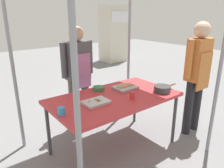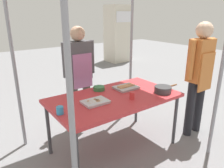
{
  "view_description": "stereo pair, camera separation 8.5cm",
  "coord_description": "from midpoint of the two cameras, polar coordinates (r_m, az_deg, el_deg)",
  "views": [
    {
      "loc": [
        -1.56,
        -1.97,
        1.75
      ],
      "look_at": [
        0.0,
        0.05,
        0.9
      ],
      "focal_mm": 34.63,
      "sensor_mm": 36.0,
      "label": 1
    },
    {
      "loc": [
        -1.49,
        -2.02,
        1.75
      ],
      "look_at": [
        0.0,
        0.05,
        0.9
      ],
      "focal_mm": 34.63,
      "sensor_mm": 36.0,
      "label": 2
    }
  ],
  "objects": [
    {
      "name": "customer_nearby",
      "position": [
        3.28,
        22.78,
        3.26
      ],
      "size": [
        0.52,
        0.23,
        1.64
      ],
      "color": "black",
      "rests_on": "ground"
    },
    {
      "name": "drink_cup_by_wok",
      "position": [
        2.29,
        -12.54,
        -6.8
      ],
      "size": [
        0.07,
        0.07,
        0.08
      ],
      "primitive_type": "cylinder",
      "color": "#338CBF",
      "rests_on": "stall_table"
    },
    {
      "name": "tray_meat_skewers",
      "position": [
        2.5,
        -3.45,
        -4.75
      ],
      "size": [
        0.3,
        0.22,
        0.04
      ],
      "color": "silver",
      "rests_on": "stall_table"
    },
    {
      "name": "neighbor_stall_right",
      "position": [
        8.11,
        1.91,
        13.14
      ],
      "size": [
        0.8,
        0.77,
        2.01
      ],
      "color": "beige",
      "rests_on": "ground"
    },
    {
      "name": "ground_plane",
      "position": [
        3.06,
        1.41,
        -16.47
      ],
      "size": [
        18.0,
        18.0,
        0.0
      ],
      "primitive_type": "plane",
      "color": "slate"
    },
    {
      "name": "stall_table",
      "position": [
        2.72,
        1.52,
        -4.33
      ],
      "size": [
        1.6,
        0.9,
        0.75
      ],
      "color": "#C63338",
      "rests_on": "ground"
    },
    {
      "name": "cooking_wok",
      "position": [
        2.9,
        14.13,
        -1.36
      ],
      "size": [
        0.38,
        0.22,
        0.09
      ],
      "color": "#38383A",
      "rests_on": "stall_table"
    },
    {
      "name": "condiment_bowl",
      "position": [
        2.91,
        -2.63,
        -1.17
      ],
      "size": [
        0.15,
        0.15,
        0.05
      ],
      "primitive_type": "cylinder",
      "color": "#33723F",
      "rests_on": "stall_table"
    },
    {
      "name": "vendor_woman",
      "position": [
        3.27,
        -7.85,
        3.67
      ],
      "size": [
        0.52,
        0.23,
        1.57
      ],
      "rotation": [
        0.0,
        0.0,
        3.14
      ],
      "color": "#595147",
      "rests_on": "ground"
    },
    {
      "name": "tray_grilled_sausages",
      "position": [
        2.97,
        4.55,
        -0.87
      ],
      "size": [
        0.31,
        0.25,
        0.05
      ],
      "color": "#ADADB2",
      "rests_on": "stall_table"
    },
    {
      "name": "drink_cup_near_edge",
      "position": [
        2.62,
        6.23,
        -3.06
      ],
      "size": [
        0.06,
        0.06,
        0.09
      ],
      "primitive_type": "cylinder",
      "color": "red",
      "rests_on": "stall_table"
    }
  ]
}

